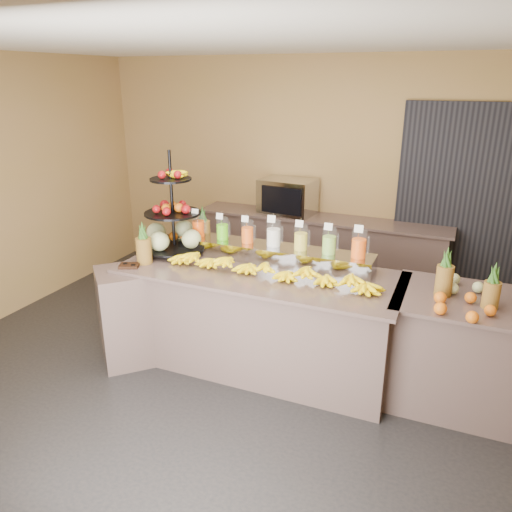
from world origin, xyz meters
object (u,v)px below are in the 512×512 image
Objects in this scene: pitcher_tray at (273,254)px; banana_heap at (268,267)px; condiment_caddy at (129,266)px; fruit_stand at (178,227)px; oven_warmer at (288,197)px; right_fruit_pile at (463,296)px.

pitcher_tray is 0.94× the size of banana_heap.
pitcher_tray is at bearing 29.48° from condiment_caddy.
fruit_stand is at bearing -174.38° from pitcher_tray.
banana_heap is 1.08m from fruit_stand.
pitcher_tray is 1.74m from oven_warmer.
fruit_stand is 0.63m from condiment_caddy.
condiment_caddy is at bearing -100.49° from oven_warmer.
oven_warmer reaches higher than banana_heap.
fruit_stand reaches higher than banana_heap.
banana_heap is 1.26m from condiment_caddy.
pitcher_tray is 1.89× the size of fruit_stand.
right_fruit_pile is 0.71× the size of oven_warmer.
condiment_caddy is at bearing -96.80° from fruit_stand.
banana_heap is at bearing -76.27° from pitcher_tray.
condiment_caddy is (-1.22, -0.31, -0.06)m from banana_heap.
condiment_caddy is (-0.19, -0.55, -0.23)m from fruit_stand.
pitcher_tray is 0.34m from banana_heap.
fruit_stand is at bearing 166.91° from banana_heap.
fruit_stand is 5.76× the size of condiment_caddy.
condiment_caddy is at bearing -165.78° from banana_heap.
fruit_stand is (-0.95, -0.09, 0.17)m from pitcher_tray.
pitcher_tray is 10.87× the size of condiment_caddy.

